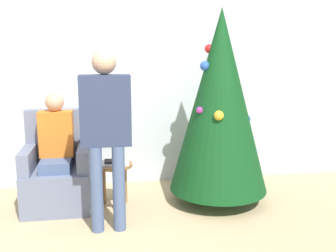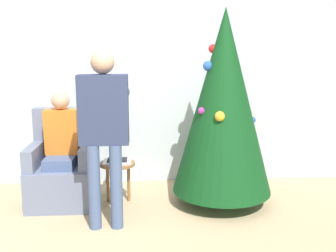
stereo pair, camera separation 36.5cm
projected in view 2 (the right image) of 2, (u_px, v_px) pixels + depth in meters
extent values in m
cube|color=silver|center=(117.00, 79.00, 5.00)|extent=(8.00, 0.06, 2.70)
cylinder|color=brown|center=(221.00, 196.00, 4.48)|extent=(0.10, 0.10, 0.15)
cone|color=#0F4219|center=(223.00, 102.00, 4.28)|extent=(1.10, 1.10, 2.01)
sphere|color=red|center=(213.00, 49.00, 4.22)|extent=(0.10, 0.10, 0.10)
sphere|color=#2856B2|center=(208.00, 66.00, 4.16)|extent=(0.11, 0.11, 0.11)
sphere|color=#B23399|center=(201.00, 111.00, 4.12)|extent=(0.07, 0.07, 0.07)
sphere|color=#2856B2|center=(252.00, 120.00, 4.38)|extent=(0.07, 0.07, 0.07)
sphere|color=gold|center=(220.00, 116.00, 3.99)|extent=(0.10, 0.10, 0.10)
cube|color=slate|center=(63.00, 184.00, 4.44)|extent=(0.71, 0.70, 0.44)
cube|color=slate|center=(65.00, 134.00, 4.61)|extent=(0.71, 0.14, 0.61)
cube|color=slate|center=(34.00, 156.00, 4.35)|extent=(0.12, 0.63, 0.24)
cube|color=slate|center=(88.00, 155.00, 4.39)|extent=(0.12, 0.63, 0.24)
cylinder|color=#475B84|center=(50.00, 191.00, 4.23)|extent=(0.11, 0.11, 0.44)
cylinder|color=#475B84|center=(69.00, 191.00, 4.25)|extent=(0.11, 0.11, 0.44)
cube|color=#475B84|center=(61.00, 162.00, 4.33)|extent=(0.32, 0.40, 0.12)
cube|color=orange|center=(62.00, 131.00, 4.42)|extent=(0.36, 0.20, 0.50)
sphere|color=tan|center=(60.00, 101.00, 4.35)|extent=(0.20, 0.20, 0.20)
cylinder|color=#475B84|center=(94.00, 187.00, 3.78)|extent=(0.12, 0.12, 0.83)
cylinder|color=#475B84|center=(116.00, 187.00, 3.79)|extent=(0.12, 0.12, 0.83)
cube|color=#2D3856|center=(104.00, 110.00, 3.70)|extent=(0.47, 0.20, 0.66)
sphere|color=tan|center=(102.00, 62.00, 3.65)|extent=(0.23, 0.23, 0.23)
cylinder|color=#2D3856|center=(85.00, 94.00, 3.85)|extent=(0.08, 0.30, 0.08)
cylinder|color=#2D3856|center=(125.00, 93.00, 3.87)|extent=(0.08, 0.30, 0.08)
cube|color=white|center=(126.00, 91.00, 4.06)|extent=(0.04, 0.14, 0.04)
cylinder|color=olive|center=(117.00, 164.00, 4.39)|extent=(0.39, 0.39, 0.03)
cylinder|color=olive|center=(117.00, 189.00, 4.30)|extent=(0.04, 0.04, 0.45)
cylinder|color=olive|center=(129.00, 182.00, 4.51)|extent=(0.04, 0.04, 0.45)
cylinder|color=olive|center=(108.00, 183.00, 4.49)|extent=(0.04, 0.04, 0.45)
cube|color=silver|center=(117.00, 162.00, 4.38)|extent=(0.31, 0.23, 0.02)
cube|color=black|center=(117.00, 160.00, 4.38)|extent=(0.22, 0.14, 0.02)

